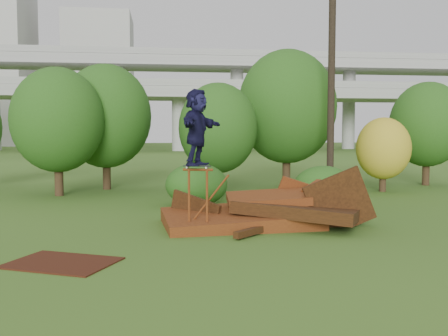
{
  "coord_description": "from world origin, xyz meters",
  "views": [
    {
      "loc": [
        -2.35,
        -10.72,
        2.5
      ],
      "look_at": [
        -0.8,
        2.0,
        1.6
      ],
      "focal_mm": 40.0,
      "sensor_mm": 36.0,
      "label": 1
    }
  ],
  "objects": [
    {
      "name": "ground",
      "position": [
        0.0,
        0.0,
        0.0
      ],
      "size": [
        240.0,
        240.0,
        0.0
      ],
      "primitive_type": "plane",
      "color": "#2D5116",
      "rests_on": "ground"
    },
    {
      "name": "scrap_pile",
      "position": [
        0.29,
        2.42,
        0.32
      ],
      "size": [
        5.76,
        3.36,
        1.97
      ],
      "color": "#4D200D",
      "rests_on": "ground"
    },
    {
      "name": "grind_rail",
      "position": [
        -1.5,
        1.58,
        0.97
      ],
      "size": [
        0.74,
        0.28,
        1.63
      ],
      "color": "brown",
      "rests_on": "ground"
    },
    {
      "name": "skateboard",
      "position": [
        -1.52,
        1.58,
        1.68
      ],
      "size": [
        0.7,
        0.37,
        0.07
      ],
      "rotation": [
        0.0,
        0.0,
        -0.3
      ],
      "color": "black",
      "rests_on": "grind_rail"
    },
    {
      "name": "skater",
      "position": [
        -1.52,
        1.58,
        2.64
      ],
      "size": [
        1.36,
        1.8,
        1.9
      ],
      "primitive_type": "imported",
      "rotation": [
        0.0,
        0.0,
        1.05
      ],
      "color": "black",
      "rests_on": "skateboard"
    },
    {
      "name": "flat_plate",
      "position": [
        -4.3,
        -1.01,
        0.01
      ],
      "size": [
        2.37,
        2.09,
        0.03
      ],
      "primitive_type": "cube",
      "rotation": [
        0.0,
        0.0,
        -0.43
      ],
      "color": "#38170C",
      "rests_on": "ground"
    },
    {
      "name": "tree_0",
      "position": [
        -6.5,
        9.73,
        3.02
      ],
      "size": [
        3.62,
        3.62,
        5.1
      ],
      "color": "black",
      "rests_on": "ground"
    },
    {
      "name": "tree_1",
      "position": [
        -4.86,
        11.84,
        3.24
      ],
      "size": [
        3.98,
        3.98,
        5.54
      ],
      "color": "black",
      "rests_on": "ground"
    },
    {
      "name": "tree_2",
      "position": [
        -0.1,
        9.77,
        2.7
      ],
      "size": [
        3.25,
        3.25,
        4.57
      ],
      "color": "black",
      "rests_on": "ground"
    },
    {
      "name": "tree_3",
      "position": [
        3.37,
        12.04,
        3.72
      ],
      "size": [
        4.59,
        4.59,
        6.37
      ],
      "color": "black",
      "rests_on": "ground"
    },
    {
      "name": "tree_4",
      "position": [
        6.97,
        9.54,
        1.84
      ],
      "size": [
        2.3,
        2.3,
        3.17
      ],
      "color": "black",
      "rests_on": "ground"
    },
    {
      "name": "tree_5",
      "position": [
        10.16,
        11.78,
        2.91
      ],
      "size": [
        3.52,
        3.52,
        4.94
      ],
      "color": "black",
      "rests_on": "ground"
    },
    {
      "name": "shrub_left",
      "position": [
        -1.23,
        6.24,
        0.74
      ],
      "size": [
        2.13,
        1.97,
        1.48
      ],
      "primitive_type": "ellipsoid",
      "color": "#214412",
      "rests_on": "ground"
    },
    {
      "name": "shrub_right",
      "position": [
        2.92,
        5.23,
        0.71
      ],
      "size": [
        2.0,
        1.84,
        1.42
      ],
      "primitive_type": "ellipsoid",
      "color": "#214412",
      "rests_on": "ground"
    },
    {
      "name": "utility_pole",
      "position": [
        4.34,
        8.69,
        4.47
      ],
      "size": [
        1.4,
        0.28,
        8.8
      ],
      "color": "black",
      "rests_on": "ground"
    },
    {
      "name": "freeway_overpass",
      "position": [
        0.0,
        62.92,
        10.32
      ],
      "size": [
        160.0,
        15.0,
        13.7
      ],
      "color": "gray",
      "rests_on": "ground"
    },
    {
      "name": "building_right",
      "position": [
        -16.0,
        102.0,
        14.0
      ],
      "size": [
        14.0,
        14.0,
        28.0
      ],
      "primitive_type": "cube",
      "color": "#9E9E99",
      "rests_on": "ground"
    }
  ]
}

